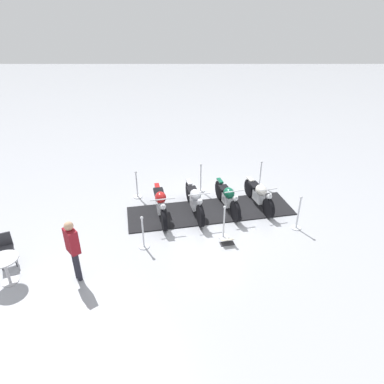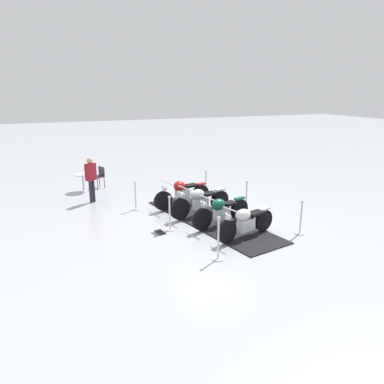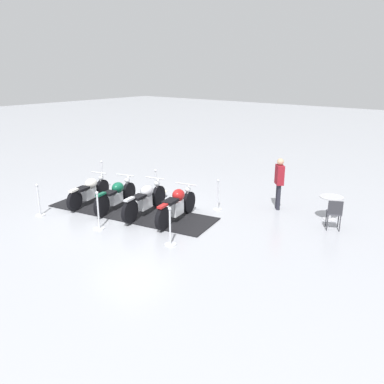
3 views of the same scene
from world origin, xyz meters
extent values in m
plane|color=#A8AAB2|center=(0.00, 0.00, 0.00)|extent=(80.00, 80.00, 0.00)
cube|color=black|center=(0.00, 0.00, 0.02)|extent=(2.70, 5.81, 0.03)
cylinder|color=black|center=(-1.13, 1.50, 0.37)|extent=(0.69, 0.27, 0.68)
cylinder|color=black|center=(0.44, 1.84, 0.37)|extent=(0.69, 0.27, 0.68)
cube|color=silver|center=(-0.34, 1.67, 0.44)|extent=(0.55, 0.34, 0.43)
ellipsoid|color=#AD1919|center=(-0.47, 1.64, 0.81)|extent=(0.50, 0.44, 0.36)
cube|color=black|center=(0.01, 1.74, 0.75)|extent=(0.56, 0.42, 0.08)
cube|color=#AD1919|center=(0.44, 1.84, 0.74)|extent=(0.40, 0.23, 0.06)
cylinder|color=silver|center=(-1.05, 1.52, 0.66)|extent=(0.31, 0.13, 0.58)
cylinder|color=silver|center=(-0.97, 1.53, 1.01)|extent=(0.19, 0.74, 0.04)
sphere|color=silver|center=(-1.06, 1.51, 0.81)|extent=(0.18, 0.18, 0.18)
cylinder|color=black|center=(-0.92, 0.38, 0.39)|extent=(0.73, 0.27, 0.72)
cylinder|color=black|center=(0.69, 0.74, 0.39)|extent=(0.73, 0.27, 0.72)
cube|color=silver|center=(-0.11, 0.56, 0.42)|extent=(0.58, 0.33, 0.39)
ellipsoid|color=#B7BAC1|center=(-0.25, 0.53, 0.77)|extent=(0.59, 0.46, 0.35)
cube|color=black|center=(0.23, 0.63, 0.71)|extent=(0.53, 0.41, 0.08)
cube|color=#B7BAC1|center=(0.69, 0.74, 0.78)|extent=(0.42, 0.22, 0.06)
cylinder|color=silver|center=(-0.82, 0.40, 0.70)|extent=(0.35, 0.14, 0.60)
cylinder|color=silver|center=(-0.73, 0.42, 1.06)|extent=(0.19, 0.69, 0.04)
sphere|color=silver|center=(-0.83, 0.39, 0.86)|extent=(0.18, 0.18, 0.18)
cylinder|color=black|center=(-0.63, -0.75, 0.38)|extent=(0.69, 0.29, 0.69)
cylinder|color=black|center=(0.85, -0.36, 0.38)|extent=(0.69, 0.29, 0.69)
cube|color=silver|center=(0.11, -0.56, 0.40)|extent=(0.57, 0.33, 0.35)
ellipsoid|color=#0F5138|center=(-0.02, -0.59, 0.72)|extent=(0.55, 0.46, 0.35)
cube|color=black|center=(0.44, -0.47, 0.67)|extent=(0.49, 0.41, 0.08)
cube|color=#0F5138|center=(0.85, -0.36, 0.75)|extent=(0.40, 0.23, 0.06)
cylinder|color=silver|center=(-0.55, -0.73, 0.67)|extent=(0.32, 0.15, 0.59)
cylinder|color=silver|center=(-0.47, -0.71, 1.02)|extent=(0.21, 0.66, 0.04)
sphere|color=silver|center=(-0.56, -0.74, 0.82)|extent=(0.18, 0.18, 0.18)
cylinder|color=black|center=(-0.38, -1.87, 0.36)|extent=(0.66, 0.29, 0.65)
cylinder|color=black|center=(1.06, -1.47, 0.36)|extent=(0.66, 0.29, 0.65)
cube|color=silver|center=(0.34, -1.67, 0.39)|extent=(0.58, 0.35, 0.35)
ellipsoid|color=silver|center=(0.21, -1.71, 0.71)|extent=(0.58, 0.47, 0.35)
cube|color=black|center=(0.70, -1.57, 0.66)|extent=(0.59, 0.44, 0.08)
cube|color=silver|center=(1.06, -1.47, 0.71)|extent=(0.38, 0.23, 0.06)
cylinder|color=silver|center=(-0.32, -1.85, 0.63)|extent=(0.27, 0.14, 0.56)
cylinder|color=silver|center=(-0.25, -1.83, 0.97)|extent=(0.20, 0.60, 0.04)
sphere|color=silver|center=(-0.35, -1.86, 0.77)|extent=(0.18, 0.18, 0.18)
cylinder|color=silver|center=(-1.98, 2.03, 0.01)|extent=(0.31, 0.31, 0.03)
cylinder|color=silver|center=(-1.98, 2.03, 0.49)|extent=(0.05, 0.05, 0.93)
sphere|color=silver|center=(-1.98, 2.03, 0.99)|extent=(0.09, 0.09, 0.09)
cylinder|color=silver|center=(1.02, 2.64, 0.01)|extent=(0.33, 0.33, 0.03)
cylinder|color=silver|center=(1.02, 2.64, 0.50)|extent=(0.05, 0.05, 0.95)
sphere|color=silver|center=(1.02, 2.64, 1.01)|extent=(0.09, 0.09, 0.09)
cylinder|color=silver|center=(-1.02, -2.64, 0.01)|extent=(0.31, 0.31, 0.03)
cylinder|color=silver|center=(-1.02, -2.64, 0.55)|extent=(0.05, 0.05, 1.04)
sphere|color=silver|center=(-1.02, -2.64, 1.10)|extent=(0.09, 0.09, 0.09)
cylinder|color=silver|center=(1.50, 0.31, 0.01)|extent=(0.31, 0.31, 0.03)
cylinder|color=silver|center=(1.50, 0.31, 0.54)|extent=(0.05, 0.05, 1.03)
sphere|color=silver|center=(1.50, 0.31, 1.09)|extent=(0.09, 0.09, 0.09)
cylinder|color=silver|center=(-1.50, -0.31, 0.01)|extent=(0.31, 0.31, 0.03)
cylinder|color=silver|center=(-1.50, -0.31, 0.52)|extent=(0.05, 0.05, 0.99)
sphere|color=silver|center=(-1.50, -0.31, 1.05)|extent=(0.09, 0.09, 0.09)
cylinder|color=silver|center=(1.98, -2.03, 0.01)|extent=(0.31, 0.31, 0.03)
cylinder|color=silver|center=(1.98, -2.03, 0.49)|extent=(0.05, 0.05, 0.93)
sphere|color=silver|center=(1.98, -2.03, 0.99)|extent=(0.09, 0.09, 0.09)
cube|color=#333338|center=(-1.83, -0.39, 0.01)|extent=(0.28, 0.44, 0.02)
cube|color=beige|center=(-1.83, -0.39, 0.15)|extent=(0.33, 0.42, 0.15)
cylinder|color=#B7B7BC|center=(-3.42, 5.21, 0.01)|extent=(0.39, 0.39, 0.02)
cylinder|color=#B7B7BC|center=(-3.42, 5.21, 0.37)|extent=(0.07, 0.07, 0.69)
cylinder|color=#B7B7BC|center=(-3.42, 5.21, 0.73)|extent=(0.71, 0.71, 0.03)
cylinder|color=#2D2D33|center=(-2.82, 5.32, 0.24)|extent=(0.03, 0.03, 0.47)
cylinder|color=#2D2D33|center=(-2.97, 5.62, 0.24)|extent=(0.03, 0.03, 0.47)
cylinder|color=#2D2D33|center=(-2.52, 5.47, 0.24)|extent=(0.03, 0.03, 0.47)
cylinder|color=#2D2D33|center=(-2.67, 5.77, 0.24)|extent=(0.03, 0.03, 0.47)
cube|color=#3F3F47|center=(-2.75, 5.55, 0.49)|extent=(0.54, 0.54, 0.04)
cube|color=#2D2D33|center=(-2.58, 5.63, 0.71)|extent=(0.21, 0.37, 0.39)
cylinder|color=#23232D|center=(-3.23, 3.56, 0.43)|extent=(0.12, 0.12, 0.86)
cylinder|color=#23232D|center=(-3.33, 3.47, 0.43)|extent=(0.12, 0.12, 0.86)
cube|color=maroon|center=(-3.28, 3.52, 1.17)|extent=(0.45, 0.43, 0.63)
sphere|color=tan|center=(-3.28, 3.52, 1.60)|extent=(0.22, 0.22, 0.22)
camera|label=1|loc=(-9.72, 0.65, 5.91)|focal=31.03mm
camera|label=2|loc=(-4.82, -10.22, 4.15)|focal=34.40mm
camera|label=3|loc=(8.10, 9.11, 4.45)|focal=37.19mm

